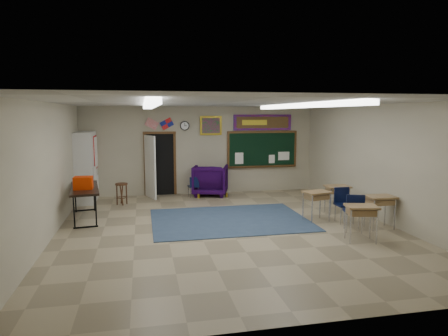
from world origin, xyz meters
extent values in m
plane|color=gray|center=(0.00, 0.00, 0.00)|extent=(9.00, 9.00, 0.00)
cube|color=#B3AB91|center=(0.00, 4.50, 1.50)|extent=(8.00, 0.04, 3.00)
cube|color=#B3AB91|center=(0.00, -4.50, 1.50)|extent=(8.00, 0.04, 3.00)
cube|color=#B3AB91|center=(-4.00, 0.00, 1.50)|extent=(0.04, 9.00, 3.00)
cube|color=#B3AB91|center=(4.00, 0.00, 1.50)|extent=(0.04, 9.00, 3.00)
cube|color=silver|center=(0.00, 0.00, 3.00)|extent=(8.00, 9.00, 0.04)
cube|color=#31445D|center=(0.20, 0.80, 0.01)|extent=(4.00, 3.00, 0.02)
cube|color=black|center=(-1.40, 4.49, 1.05)|extent=(0.95, 0.04, 2.10)
cube|color=silver|center=(-1.75, 4.05, 1.03)|extent=(0.35, 0.86, 2.05)
cube|color=#553418|center=(2.20, 4.47, 1.50)|extent=(2.55, 0.05, 1.30)
cube|color=black|center=(2.20, 4.46, 1.50)|extent=(2.40, 0.03, 1.15)
cube|color=#553418|center=(2.20, 4.41, 0.90)|extent=(2.40, 0.12, 0.04)
cube|color=#A30E14|center=(2.20, 4.47, 2.45)|extent=(2.10, 0.04, 0.55)
cube|color=brown|center=(2.20, 4.46, 2.45)|extent=(1.90, 0.03, 0.40)
cube|color=#A2881F|center=(0.35, 4.47, 2.35)|extent=(0.75, 0.05, 0.65)
cube|color=#A51466|center=(0.35, 4.46, 2.35)|extent=(0.62, 0.03, 0.52)
cylinder|color=black|center=(-0.55, 4.47, 2.35)|extent=(0.32, 0.05, 0.32)
cylinder|color=white|center=(-0.55, 4.45, 2.35)|extent=(0.26, 0.02, 0.26)
cube|color=silver|center=(-3.72, 3.85, 1.10)|extent=(0.55, 1.25, 2.20)
imported|color=black|center=(0.26, 4.09, 0.52)|extent=(1.39, 1.41, 1.04)
cube|color=olive|center=(2.38, 0.27, 0.75)|extent=(0.73, 0.61, 0.04)
cube|color=olive|center=(2.38, 0.27, 0.65)|extent=(0.63, 0.52, 0.13)
cube|color=olive|center=(3.30, 0.93, 0.75)|extent=(0.66, 0.51, 0.04)
cube|color=olive|center=(3.30, 0.93, 0.64)|extent=(0.57, 0.43, 0.13)
cube|color=olive|center=(2.61, -1.49, 0.77)|extent=(0.75, 0.63, 0.04)
cube|color=olive|center=(2.61, -1.49, 0.66)|extent=(0.65, 0.53, 0.13)
cube|color=olive|center=(3.58, -0.67, 0.78)|extent=(0.67, 0.50, 0.04)
cube|color=olive|center=(3.58, -0.67, 0.66)|extent=(0.58, 0.42, 0.13)
cube|color=black|center=(-3.50, 1.69, 0.82)|extent=(0.95, 2.13, 0.06)
cube|color=#C22603|center=(-3.47, 1.41, 1.01)|extent=(0.46, 0.34, 0.32)
cylinder|color=#4A2A16|center=(-2.63, 3.23, 0.63)|extent=(0.37, 0.37, 0.04)
torus|color=#4A2A16|center=(-2.63, 3.23, 0.22)|extent=(0.31, 0.31, 0.02)
camera|label=1|loc=(-1.99, -9.09, 2.74)|focal=32.00mm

